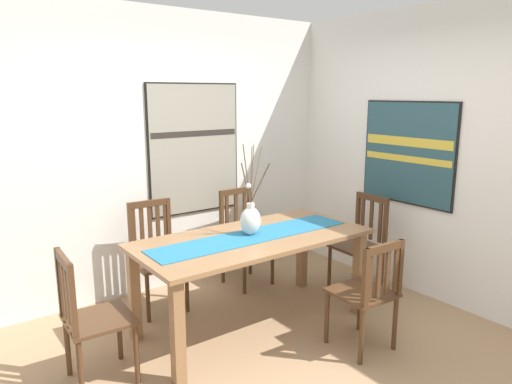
% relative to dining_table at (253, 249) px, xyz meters
% --- Properties ---
extents(ground_plane, '(6.40, 6.40, 0.03)m').
position_rel_dining_table_xyz_m(ground_plane, '(-0.11, -0.60, -0.68)').
color(ground_plane, '#A37F5B').
extents(wall_back, '(6.40, 0.12, 2.70)m').
position_rel_dining_table_xyz_m(wall_back, '(-0.11, 1.26, 0.68)').
color(wall_back, silver).
rests_on(wall_back, ground_plane).
extents(wall_side, '(0.12, 6.40, 2.70)m').
position_rel_dining_table_xyz_m(wall_side, '(1.75, -0.60, 0.68)').
color(wall_side, silver).
rests_on(wall_side, ground_plane).
extents(dining_table, '(1.92, 0.90, 0.78)m').
position_rel_dining_table_xyz_m(dining_table, '(0.00, 0.00, 0.00)').
color(dining_table, '#8E6642').
rests_on(dining_table, ground_plane).
extents(table_runner, '(1.76, 0.36, 0.01)m').
position_rel_dining_table_xyz_m(table_runner, '(0.00, 0.00, 0.11)').
color(table_runner, '#236B93').
rests_on(table_runner, dining_table).
extents(centerpiece_vase, '(0.29, 0.19, 0.75)m').
position_rel_dining_table_xyz_m(centerpiece_vase, '(0.01, 0.04, 0.24)').
color(centerpiece_vase, silver).
rests_on(centerpiece_vase, dining_table).
extents(chair_0, '(0.44, 0.44, 0.88)m').
position_rel_dining_table_xyz_m(chair_0, '(0.47, -0.82, -0.20)').
color(chair_0, '#4C301C').
rests_on(chair_0, ground_plane).
extents(chair_1, '(0.44, 0.44, 0.97)m').
position_rel_dining_table_xyz_m(chair_1, '(0.47, 0.80, -0.18)').
color(chair_1, '#4C301C').
rests_on(chair_1, ground_plane).
extents(chair_2, '(0.44, 0.44, 0.94)m').
position_rel_dining_table_xyz_m(chair_2, '(1.30, -0.01, -0.19)').
color(chair_2, '#4C301C').
rests_on(chair_2, ground_plane).
extents(chair_3, '(0.44, 0.44, 0.93)m').
position_rel_dining_table_xyz_m(chair_3, '(-1.33, -0.01, -0.19)').
color(chair_3, '#4C301C').
rests_on(chair_3, ground_plane).
extents(chair_4, '(0.45, 0.45, 0.97)m').
position_rel_dining_table_xyz_m(chair_4, '(-0.49, 0.80, -0.17)').
color(chair_4, '#4C301C').
rests_on(chair_4, ground_plane).
extents(painting_on_back_wall, '(1.00, 0.05, 1.30)m').
position_rel_dining_table_xyz_m(painting_on_back_wall, '(0.14, 1.19, 0.70)').
color(painting_on_back_wall, black).
extents(painting_on_side_wall, '(0.05, 1.02, 0.98)m').
position_rel_dining_table_xyz_m(painting_on_side_wall, '(1.68, -0.21, 0.69)').
color(painting_on_side_wall, black).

